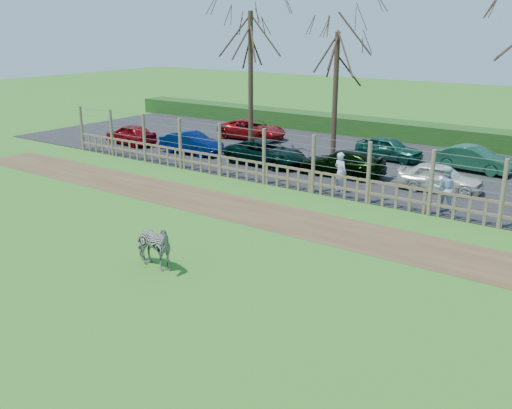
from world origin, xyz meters
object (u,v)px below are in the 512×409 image
Objects in this scene: car_3 at (342,163)px; car_10 at (389,149)px; car_2 at (266,153)px; car_11 at (474,159)px; car_4 at (440,177)px; car_1 at (191,143)px; car_0 at (130,134)px; car_8 at (252,129)px; tree_mid at (336,66)px; visitor_b at (445,189)px; tree_left at (251,49)px; zebra at (152,246)px; visitor_a at (340,172)px.

car_3 and car_10 have the same top height.
car_2 is 1.23× the size of car_10.
car_4 is at bearing -177.10° from car_11.
car_0 is at bearing 88.14° from car_1.
car_2 is 6.82m from car_8.
tree_mid reaches higher than car_0.
car_3 is at bearing -39.85° from visitor_b.
car_4 and car_11 have the same top height.
tree_left is at bearing 111.83° from car_11.
car_4 is 1.00× the size of car_10.
car_1 and car_10 have the same top height.
zebra is at bearing -146.10° from car_1.
visitor_a is (7.42, -3.80, -4.71)m from tree_left.
tree_mid is 3.96× the size of visitor_b.
car_0 is 7.37m from car_8.
tree_mid is at bearing -41.19° from visitor_a.
tree_mid reaches higher than car_3.
car_11 is at bearing 109.81° from car_0.
car_3 is 4.61m from car_4.
zebra is 0.95× the size of visitor_b.
tree_left is 5.95m from car_1.
car_2 is at bearing -28.92° from visitor_b.
car_2 is 1.23× the size of car_4.
car_1 is 1.03× the size of car_10.
car_2 is 6.54m from car_10.
car_2 is at bearing -36.06° from tree_left.
visitor_a is 5.90m from car_2.
visitor_a is 2.88m from car_3.
visitor_b is 14.68m from car_1.
car_10 is at bearing 44.88° from tree_mid.
car_3 is 6.55m from car_11.
car_0 is 0.82× the size of car_2.
tree_mid is at bearing -114.10° from car_8.
car_10 is at bearing 25.29° from tree_left.
visitor_a is 0.49× the size of car_0.
visitor_b is 0.47× the size of car_11.
visitor_b is 16.08m from car_8.
tree_mid reaches higher than zebra.
tree_mid reaches higher than car_10.
visitor_a is at bearing -105.11° from car_1.
zebra is at bearing 53.65° from car_0.
visitor_a reaches higher than car_1.
tree_left is 2.24× the size of car_10.
visitor_b is at bearing -140.55° from car_10.
car_1 and car_11 have the same top height.
car_2 is 4.16m from car_3.
car_0 and car_11 have the same top height.
car_10 is (6.65, 3.14, -4.98)m from tree_left.
car_3 is at bearing 97.06° from car_0.
car_0 is 13.62m from car_3.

